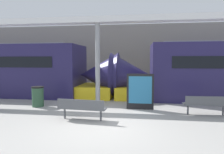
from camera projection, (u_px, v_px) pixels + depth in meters
ground_plane at (103, 126)px, 6.62m from camera, size 60.00×60.00×0.00m
station_wall at (125, 56)px, 15.90m from camera, size 56.00×0.20×5.00m
bench_near at (82, 107)px, 7.25m from camera, size 1.80×0.58×0.79m
bench_far at (206, 103)px, 7.89m from camera, size 1.74×0.55×0.79m
trash_bin at (38, 96)px, 9.45m from camera, size 0.56×0.56×0.95m
poster_board at (140, 91)px, 8.86m from camera, size 1.19×0.07×1.60m
support_column_near at (98, 65)px, 9.71m from camera, size 0.23×0.23×3.97m
canopy_beam at (97, 20)px, 9.53m from camera, size 28.00×0.60×0.28m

